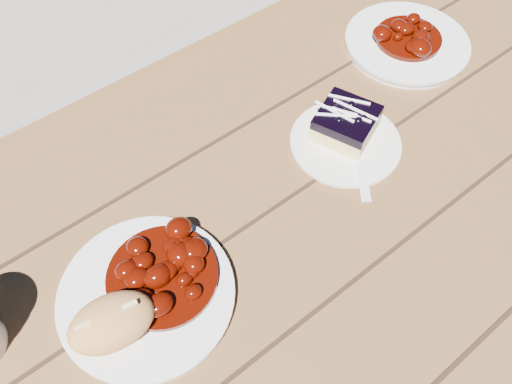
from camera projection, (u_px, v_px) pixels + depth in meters
picnic_table at (224, 347)px, 0.80m from camera, size 2.00×1.55×0.75m
main_plate at (147, 295)px, 0.67m from camera, size 0.23×0.23×0.02m
goulash_stew at (161, 271)px, 0.66m from camera, size 0.15×0.15×0.04m
bread_roll at (111, 322)px, 0.61m from camera, size 0.12×0.09×0.06m
dessert_plate at (345, 143)px, 0.82m from camera, size 0.18×0.18×0.01m
blueberry_cake at (346, 123)px, 0.80m from camera, size 0.12×0.12×0.05m
fork_dessert at (361, 168)px, 0.78m from camera, size 0.12×0.14×0.00m
second_plate at (406, 44)px, 0.95m from camera, size 0.23×0.23×0.02m
second_stew at (410, 31)px, 0.92m from camera, size 0.12×0.12×0.04m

